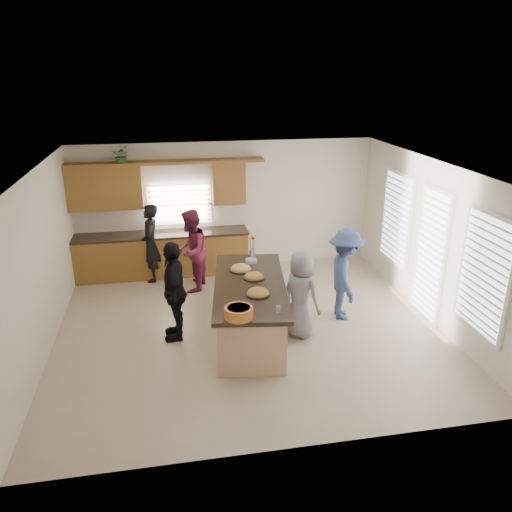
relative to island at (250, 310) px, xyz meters
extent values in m
plane|color=tan|center=(0.02, 0.24, -0.45)|extent=(6.50, 6.50, 0.00)
cube|color=silver|center=(0.02, 3.24, 0.95)|extent=(6.50, 0.02, 2.80)
cube|color=silver|center=(0.02, -2.76, 0.95)|extent=(6.50, 0.02, 2.80)
cube|color=silver|center=(-3.23, 0.24, 0.95)|extent=(0.02, 6.00, 2.80)
cube|color=silver|center=(3.27, 0.24, 0.95)|extent=(0.02, 6.00, 2.80)
cube|color=white|center=(0.02, 0.24, 2.35)|extent=(6.50, 6.00, 0.02)
cube|color=olive|center=(-1.41, 2.93, 0.00)|extent=(3.65, 0.62, 0.90)
cube|color=black|center=(-1.41, 2.93, 0.47)|extent=(3.70, 0.65, 0.05)
cube|color=olive|center=(-2.48, 3.06, 1.50)|extent=(1.50, 0.36, 0.90)
cube|color=olive|center=(0.07, 3.06, 1.50)|extent=(0.70, 0.36, 0.90)
cube|color=olive|center=(-1.21, 3.06, 1.98)|extent=(4.05, 0.40, 0.06)
cube|color=brown|center=(-0.98, 3.20, 1.02)|extent=(1.35, 0.08, 0.85)
cube|color=white|center=(3.24, 1.54, 0.97)|extent=(0.06, 1.10, 1.75)
cube|color=white|center=(3.24, 0.14, 0.72)|extent=(0.06, 0.85, 2.25)
cube|color=white|center=(3.24, -1.36, 0.97)|extent=(0.06, 1.10, 1.75)
cube|color=tan|center=(0.00, 0.00, -0.01)|extent=(1.34, 2.61, 0.88)
cube|color=black|center=(0.00, 0.00, 0.46)|extent=(1.51, 2.83, 0.07)
cube|color=black|center=(0.00, 0.00, -0.41)|extent=(1.25, 2.52, 0.08)
cylinder|color=black|center=(0.05, -0.46, 0.51)|extent=(0.39, 0.39, 0.02)
ellipsoid|color=#B98C3A|center=(0.05, -0.46, 0.53)|extent=(0.35, 0.35, 0.16)
cylinder|color=black|center=(0.10, 0.18, 0.51)|extent=(0.36, 0.36, 0.02)
ellipsoid|color=#B98C3A|center=(0.10, 0.18, 0.53)|extent=(0.33, 0.33, 0.15)
cylinder|color=black|center=(-0.06, 0.57, 0.51)|extent=(0.39, 0.39, 0.02)
ellipsoid|color=tan|center=(-0.06, 0.57, 0.53)|extent=(0.36, 0.36, 0.16)
cylinder|color=orange|center=(-0.36, -1.15, 0.58)|extent=(0.40, 0.40, 0.16)
cylinder|color=beige|center=(-0.36, -1.15, 0.64)|extent=(0.33, 0.33, 0.04)
cylinder|color=white|center=(0.23, -1.10, 0.55)|extent=(0.08, 0.08, 0.11)
cylinder|color=#AB82BD|center=(0.19, 0.92, 0.52)|extent=(0.22, 0.22, 0.05)
cylinder|color=silver|center=(0.25, 1.16, 0.57)|extent=(0.12, 0.12, 0.15)
imported|color=#356C2B|center=(-2.08, 3.06, 2.15)|extent=(0.40, 0.36, 0.40)
imported|color=black|center=(-1.63, 2.67, 0.37)|extent=(0.43, 0.63, 1.65)
imported|color=maroon|center=(-0.84, 2.02, 0.38)|extent=(0.84, 0.96, 1.67)
imported|color=black|center=(-1.22, 0.15, 0.39)|extent=(0.45, 1.01, 1.69)
imported|color=#354775|center=(1.76, 0.33, 0.38)|extent=(0.81, 1.17, 1.66)
imported|color=gray|center=(0.83, -0.15, 0.30)|extent=(0.79, 0.88, 1.50)
camera|label=1|loc=(-1.25, -7.36, 3.81)|focal=35.00mm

